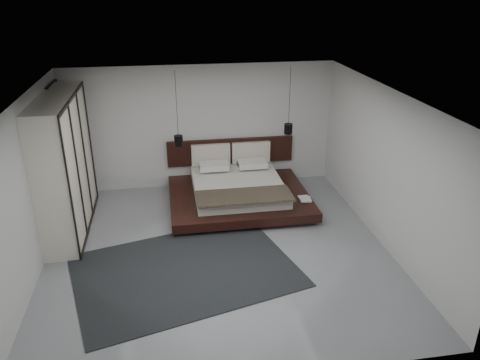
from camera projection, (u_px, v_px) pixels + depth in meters
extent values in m
plane|color=gray|center=(218.00, 251.00, 8.39)|extent=(6.00, 6.00, 0.00)
plane|color=white|center=(215.00, 97.00, 7.27)|extent=(6.00, 6.00, 0.00)
plane|color=silver|center=(201.00, 127.00, 10.55)|extent=(6.00, 0.00, 6.00)
plane|color=silver|center=(249.00, 286.00, 5.12)|extent=(6.00, 0.00, 6.00)
plane|color=silver|center=(28.00, 191.00, 7.38)|extent=(0.00, 6.00, 6.00)
plane|color=silver|center=(385.00, 168.00, 8.28)|extent=(0.00, 6.00, 6.00)
cube|color=black|center=(61.00, 146.00, 9.65)|extent=(0.05, 0.90, 2.60)
cube|color=black|center=(239.00, 203.00, 10.05)|extent=(2.30, 1.88, 0.08)
cube|color=black|center=(239.00, 198.00, 10.00)|extent=(2.92, 2.40, 0.19)
cube|color=silver|center=(238.00, 186.00, 10.04)|extent=(1.88, 2.09, 0.23)
cube|color=black|center=(244.00, 196.00, 9.25)|extent=(1.90, 0.73, 0.05)
cube|color=silver|center=(213.00, 166.00, 10.63)|extent=(0.65, 0.42, 0.13)
cube|color=silver|center=(251.00, 164.00, 10.76)|extent=(0.65, 0.42, 0.13)
cube|color=silver|center=(214.00, 166.00, 10.48)|extent=(0.65, 0.42, 0.13)
cube|color=silver|center=(252.00, 164.00, 10.61)|extent=(0.65, 0.42, 0.13)
cube|color=black|center=(231.00, 151.00, 10.85)|extent=(2.92, 0.08, 0.60)
cube|color=beige|center=(211.00, 155.00, 10.71)|extent=(0.89, 0.10, 0.50)
cube|color=beige|center=(251.00, 152.00, 10.85)|extent=(0.89, 0.10, 0.50)
imported|color=#99724C|center=(300.00, 199.00, 9.66)|extent=(0.28, 0.34, 0.03)
imported|color=#99724C|center=(300.00, 199.00, 9.62)|extent=(0.23, 0.31, 0.02)
cylinder|color=black|center=(176.00, 104.00, 9.62)|extent=(0.01, 0.01, 1.37)
cylinder|color=black|center=(178.00, 141.00, 9.93)|extent=(0.18, 0.18, 0.23)
cylinder|color=#FFE0B2|center=(179.00, 145.00, 9.97)|extent=(0.14, 0.14, 0.01)
cylinder|color=black|center=(290.00, 96.00, 9.95)|extent=(0.01, 0.01, 1.23)
cylinder|color=black|center=(288.00, 129.00, 10.24)|extent=(0.18, 0.18, 0.22)
cylinder|color=#FFE0B2|center=(288.00, 133.00, 10.27)|extent=(0.14, 0.14, 0.01)
cube|color=white|center=(64.00, 165.00, 8.71)|extent=(0.60, 2.59, 2.59)
cube|color=black|center=(72.00, 98.00, 8.25)|extent=(0.03, 2.59, 0.06)
cube|color=black|center=(90.00, 223.00, 9.26)|extent=(0.03, 2.59, 0.06)
cube|color=black|center=(70.00, 193.00, 7.58)|extent=(0.03, 0.05, 2.59)
cube|color=black|center=(78.00, 173.00, 8.36)|extent=(0.03, 0.05, 2.59)
cube|color=black|center=(85.00, 156.00, 9.14)|extent=(0.03, 0.05, 2.59)
cube|color=black|center=(90.00, 142.00, 9.92)|extent=(0.03, 0.05, 2.59)
cube|color=black|center=(185.00, 270.00, 7.81)|extent=(4.07, 3.35, 0.02)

